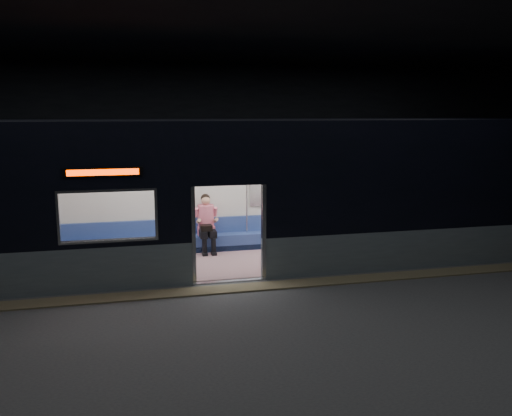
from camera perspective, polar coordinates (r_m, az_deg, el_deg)
name	(u,v)px	position (r m, az deg, el deg)	size (l,w,h in m)	color
station_floor	(240,299)	(10.53, -1.73, -9.50)	(24.00, 14.00, 0.01)	#47494C
station_envelope	(239,104)	(9.92, -1.84, 10.88)	(24.00, 14.00, 5.00)	black
tactile_strip	(234,289)	(11.04, -2.32, -8.47)	(22.80, 0.50, 0.03)	#8C7F59
metro_car	(217,186)	(12.54, -4.16, 2.37)	(18.00, 3.04, 3.35)	gray
passenger	(206,220)	(13.67, -5.25, -1.31)	(0.46, 0.76, 1.45)	black
handbag	(206,228)	(13.45, -5.29, -2.09)	(0.30, 0.25, 0.15)	black
transit_map	(271,190)	(14.21, 1.63, 1.88)	(1.06, 0.03, 0.69)	white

